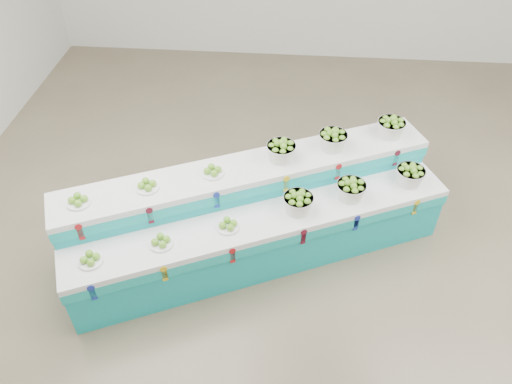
# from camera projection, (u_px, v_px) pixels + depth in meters

# --- Properties ---
(ground) EXTENTS (10.00, 10.00, 0.00)m
(ground) POSITION_uv_depth(u_px,v_px,m) (342.00, 264.00, 5.59)
(ground) COLOR brown
(ground) RESTS_ON ground
(display_stand) EXTENTS (4.24, 2.68, 1.02)m
(display_stand) POSITION_uv_depth(u_px,v_px,m) (256.00, 216.00, 5.44)
(display_stand) COLOR #17ADB0
(display_stand) RESTS_ON ground
(plate_lower_left) EXTENTS (0.32, 0.32, 0.10)m
(plate_lower_left) POSITION_uv_depth(u_px,v_px,m) (90.00, 258.00, 4.66)
(plate_lower_left) COLOR white
(plate_lower_left) RESTS_ON display_stand
(plate_lower_mid) EXTENTS (0.32, 0.32, 0.10)m
(plate_lower_mid) POSITION_uv_depth(u_px,v_px,m) (161.00, 241.00, 4.82)
(plate_lower_mid) COLOR white
(plate_lower_mid) RESTS_ON display_stand
(plate_lower_right) EXTENTS (0.32, 0.32, 0.10)m
(plate_lower_right) POSITION_uv_depth(u_px,v_px,m) (228.00, 224.00, 4.99)
(plate_lower_right) COLOR white
(plate_lower_right) RESTS_ON display_stand
(basket_lower_left) EXTENTS (0.42, 0.42, 0.23)m
(basket_lower_left) POSITION_uv_depth(u_px,v_px,m) (298.00, 202.00, 5.13)
(basket_lower_left) COLOR silver
(basket_lower_left) RESTS_ON display_stand
(basket_lower_mid) EXTENTS (0.42, 0.42, 0.23)m
(basket_lower_mid) POSITION_uv_depth(u_px,v_px,m) (351.00, 189.00, 5.28)
(basket_lower_mid) COLOR silver
(basket_lower_mid) RESTS_ON display_stand
(basket_lower_right) EXTENTS (0.42, 0.42, 0.23)m
(basket_lower_right) POSITION_uv_depth(u_px,v_px,m) (410.00, 175.00, 5.45)
(basket_lower_right) COLOR silver
(basket_lower_right) RESTS_ON display_stand
(plate_upper_left) EXTENTS (0.32, 0.32, 0.10)m
(plate_upper_left) POSITION_uv_depth(u_px,v_px,m) (78.00, 200.00, 4.82)
(plate_upper_left) COLOR white
(plate_upper_left) RESTS_ON display_stand
(plate_upper_mid) EXTENTS (0.32, 0.32, 0.10)m
(plate_upper_mid) POSITION_uv_depth(u_px,v_px,m) (147.00, 185.00, 4.98)
(plate_upper_mid) COLOR white
(plate_upper_mid) RESTS_ON display_stand
(plate_upper_right) EXTENTS (0.32, 0.32, 0.10)m
(plate_upper_right) POSITION_uv_depth(u_px,v_px,m) (212.00, 170.00, 5.14)
(plate_upper_right) COLOR white
(plate_upper_right) RESTS_ON display_stand
(basket_upper_left) EXTENTS (0.42, 0.42, 0.23)m
(basket_upper_left) POSITION_uv_depth(u_px,v_px,m) (281.00, 151.00, 5.29)
(basket_upper_left) COLOR silver
(basket_upper_left) RESTS_ON display_stand
(basket_upper_mid) EXTENTS (0.42, 0.42, 0.23)m
(basket_upper_mid) POSITION_uv_depth(u_px,v_px,m) (333.00, 139.00, 5.43)
(basket_upper_mid) COLOR silver
(basket_upper_mid) RESTS_ON display_stand
(basket_upper_right) EXTENTS (0.42, 0.42, 0.23)m
(basket_upper_right) POSITION_uv_depth(u_px,v_px,m) (391.00, 127.00, 5.61)
(basket_upper_right) COLOR silver
(basket_upper_right) RESTS_ON display_stand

